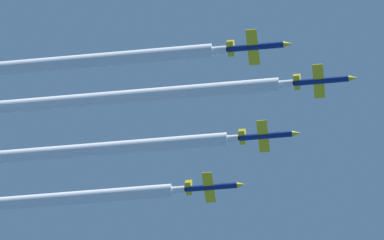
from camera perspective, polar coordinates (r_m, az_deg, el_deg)
The scene contains 8 objects.
jet_lead at distance 285.93m, azimuth 5.05°, elevation 1.52°, with size 8.75×12.75×3.06m.
jet_left_wingman at distance 292.57m, azimuth 2.91°, elevation -0.60°, with size 8.75×12.75×3.06m.
jet_right_wingman at distance 276.98m, azimuth 2.52°, elevation 2.83°, with size 8.75×12.75×3.06m.
jet_outer_left at distance 300.44m, azimuth 0.81°, elevation -2.58°, with size 8.75×12.75×3.06m.
smoke_trail_lead at distance 288.35m, azimuth -3.11°, elevation 0.84°, with size 2.62×70.62×2.62m.
smoke_trail_left_wingman at distance 295.56m, azimuth -3.80°, elevation -1.14°, with size 2.62×57.79×2.62m.
smoke_trail_right_wingman at distance 281.17m, azimuth -5.82°, elevation 2.11°, with size 2.62×70.24×2.62m.
smoke_trail_outer_left at distance 305.84m, azimuth -6.78°, elevation -3.16°, with size 2.62×69.61×2.62m.
Camera 1 is at (193.47, 4.10, 2.33)m, focal length 139.06 mm.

